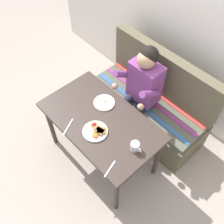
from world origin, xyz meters
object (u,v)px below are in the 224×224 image
Objects in this scene: plate_eggs at (104,103)px; coffee_mug at (135,146)px; table at (101,125)px; plate_breakfast at (96,131)px; knife at (68,127)px; person at (140,86)px; fork at (110,169)px; couch at (149,104)px.

coffee_mug is at bearing -14.58° from plate_eggs.
coffee_mug is (0.45, 0.01, 0.13)m from table.
knife is (-0.22, -0.16, -0.01)m from plate_breakfast.
coffee_mug is 0.59× the size of knife.
table is at bearing -86.27° from person.
plate_eggs reaches higher than knife.
plate_breakfast is at bearing 140.15° from fork.
coffee_mug is (0.49, -0.58, 0.03)m from person.
coffee_mug reaches higher than knife.
plate_breakfast is (0.11, -0.71, 0.00)m from person.
person is 0.44m from plate_eggs.
coffee_mug is at bearing -49.87° from person.
couch is 1.13m from knife.
person is 0.72m from plate_breakfast.
table is 0.33m from knife.
couch is 0.98m from plate_breakfast.
couch is at bearing 77.69° from plate_eggs.
table is 0.23m from plate_eggs.
fork is at bearing -61.13° from person.
table is at bearing 131.19° from fork.
couch is at bearing 94.85° from plate_breakfast.
plate_breakfast reaches higher than plate_eggs.
fork reaches higher than table.
person is at bearing 56.71° from knife.
fork is at bearing -67.11° from couch.
table is 0.83× the size of couch.
knife is at bearing -96.82° from person.
coffee_mug is 0.69× the size of fork.
person is (-0.04, -0.17, 0.41)m from couch.
knife is at bearing -97.76° from couch.
plate_breakfast is 1.18× the size of knife.
knife is at bearing -91.48° from plate_eggs.
plate_eggs is 0.45m from knife.
person is at bearing 77.72° from plate_eggs.
couch is 6.69× the size of plate_eggs.
knife is at bearing -116.83° from table.
fork is (-0.01, -0.29, -0.04)m from coffee_mug.
fork is at bearing -32.40° from table.
table is 10.17× the size of coffee_mug.
fork is 0.85× the size of knife.
couch is at bearing 96.47° from fork.
person is 0.76m from coffee_mug.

